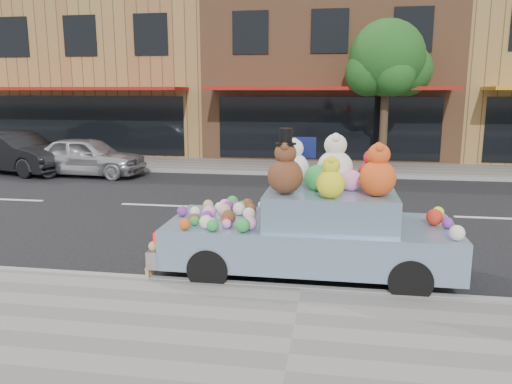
% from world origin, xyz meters
% --- Properties ---
extents(ground, '(120.00, 120.00, 0.00)m').
position_xyz_m(ground, '(0.00, 0.00, 0.00)').
color(ground, black).
rests_on(ground, ground).
extents(near_sidewalk, '(60.00, 3.00, 0.12)m').
position_xyz_m(near_sidewalk, '(0.00, -6.50, 0.06)').
color(near_sidewalk, gray).
rests_on(near_sidewalk, ground).
extents(far_sidewalk, '(60.00, 3.00, 0.12)m').
position_xyz_m(far_sidewalk, '(0.00, 6.50, 0.06)').
color(far_sidewalk, gray).
rests_on(far_sidewalk, ground).
extents(near_kerb, '(60.00, 0.12, 0.13)m').
position_xyz_m(near_kerb, '(0.00, -5.00, 0.07)').
color(near_kerb, gray).
rests_on(near_kerb, ground).
extents(far_kerb, '(60.00, 0.12, 0.13)m').
position_xyz_m(far_kerb, '(0.00, 5.00, 0.07)').
color(far_kerb, gray).
rests_on(far_kerb, ground).
extents(storefront_left, '(10.00, 9.80, 7.30)m').
position_xyz_m(storefront_left, '(-10.00, 11.97, 3.64)').
color(storefront_left, olive).
rests_on(storefront_left, ground).
extents(storefront_mid, '(10.00, 9.80, 7.30)m').
position_xyz_m(storefront_mid, '(0.00, 11.97, 3.64)').
color(storefront_mid, '#915F3D').
rests_on(storefront_mid, ground).
extents(street_tree, '(3.00, 2.70, 5.22)m').
position_xyz_m(street_tree, '(2.03, 6.55, 3.69)').
color(street_tree, '#38281C').
rests_on(street_tree, ground).
extents(car_silver, '(3.95, 1.78, 1.32)m').
position_xyz_m(car_silver, '(-7.83, 3.87, 0.66)').
color(car_silver, '#BABBBF').
rests_on(car_silver, ground).
extents(car_dark, '(4.61, 2.74, 1.44)m').
position_xyz_m(car_dark, '(-10.60, 4.04, 0.72)').
color(car_dark, black).
rests_on(car_dark, ground).
extents(art_car, '(4.49, 1.78, 2.29)m').
position_xyz_m(art_car, '(0.08, -4.20, 0.80)').
color(art_car, black).
rests_on(art_car, ground).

